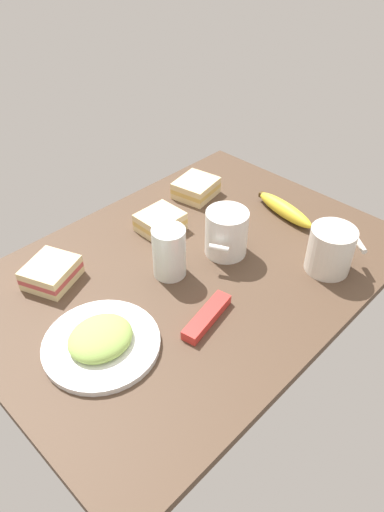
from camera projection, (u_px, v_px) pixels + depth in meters
The scene contains 10 objects.
tabletop at pixel (192, 270), 100.02cm from camera, with size 90.00×64.00×2.00cm, color #4C3828.
plate_of_food at pixel (101, 341), 81.75cm from camera, with size 20.94×20.94×4.23cm.
coffee_mug_black at pixel (226, 232), 100.03cm from camera, with size 11.69×9.60×10.42cm.
coffee_mug_milky at pixel (331, 249), 95.77cm from camera, with size 11.49×10.74×10.05cm.
sandwich_main at pixel (196, 188), 120.26cm from camera, with size 11.62×10.82×4.40cm.
sandwich_side at pixel (160, 222), 108.46cm from camera, with size 9.64×8.68×4.40cm.
sandwich_extra at pixel (51, 273), 94.61cm from camera, with size 12.62×12.07×4.40cm.
glass_of_milk at pixel (169, 254), 94.78cm from camera, with size 6.93×6.93×11.16cm.
banana at pixel (285, 210), 113.11cm from camera, with size 6.93×18.10×3.68cm.
snack_bar at pixel (207, 317), 86.77cm from camera, with size 13.07×3.05×2.00cm, color red.
Camera 1 is at (-53.88, -52.65, 66.86)cm, focal length 32.56 mm.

